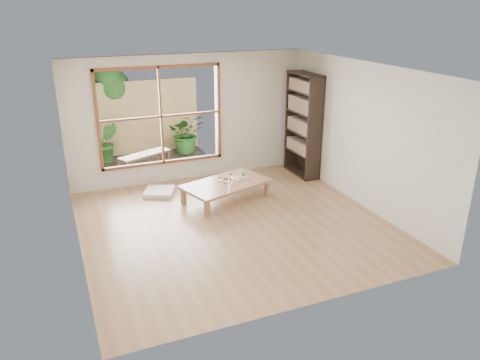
# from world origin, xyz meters

# --- Properties ---
(ground) EXTENTS (5.00, 5.00, 0.00)m
(ground) POSITION_xyz_m (0.00, 0.00, 0.00)
(ground) COLOR #A47F52
(ground) RESTS_ON ground
(low_table) EXTENTS (1.81, 1.35, 0.35)m
(low_table) POSITION_xyz_m (0.25, 1.01, 0.31)
(low_table) COLOR #AE7754
(low_table) RESTS_ON ground
(floor_cushion) EXTENTS (0.73, 0.73, 0.08)m
(floor_cushion) POSITION_xyz_m (-0.86, 1.79, 0.04)
(floor_cushion) COLOR beige
(floor_cushion) RESTS_ON ground
(bookshelf) EXTENTS (0.35, 0.98, 2.18)m
(bookshelf) POSITION_xyz_m (2.31, 1.75, 1.09)
(bookshelf) COLOR black
(bookshelf) RESTS_ON ground
(glass_tall) EXTENTS (0.07, 0.07, 0.13)m
(glass_tall) POSITION_xyz_m (0.22, 0.83, 0.42)
(glass_tall) COLOR silver
(glass_tall) RESTS_ON low_table
(glass_mid) EXTENTS (0.07, 0.07, 0.10)m
(glass_mid) POSITION_xyz_m (0.40, 1.13, 0.40)
(glass_mid) COLOR silver
(glass_mid) RESTS_ON low_table
(glass_short) EXTENTS (0.06, 0.06, 0.08)m
(glass_short) POSITION_xyz_m (0.15, 1.07, 0.39)
(glass_short) COLOR silver
(glass_short) RESTS_ON low_table
(glass_small) EXTENTS (0.07, 0.07, 0.09)m
(glass_small) POSITION_xyz_m (0.23, 0.98, 0.40)
(glass_small) COLOR silver
(glass_small) RESTS_ON low_table
(food_tray) EXTENTS (0.30, 0.23, 0.09)m
(food_tray) POSITION_xyz_m (0.61, 1.13, 0.37)
(food_tray) COLOR white
(food_tray) RESTS_ON low_table
(deck) EXTENTS (2.80, 2.00, 0.05)m
(deck) POSITION_xyz_m (-0.60, 3.56, 0.00)
(deck) COLOR #332B25
(deck) RESTS_ON ground
(garden_bench) EXTENTS (1.23, 0.81, 0.38)m
(garden_bench) POSITION_xyz_m (-0.84, 3.23, 0.34)
(garden_bench) COLOR black
(garden_bench) RESTS_ON deck
(bamboo_fence) EXTENTS (2.80, 0.06, 1.80)m
(bamboo_fence) POSITION_xyz_m (-0.60, 4.56, 0.90)
(bamboo_fence) COLOR tan
(bamboo_fence) RESTS_ON ground
(shrub_right) EXTENTS (1.01, 0.91, 0.97)m
(shrub_right) POSITION_xyz_m (0.40, 4.14, 0.51)
(shrub_right) COLOR #306224
(shrub_right) RESTS_ON deck
(shrub_left) EXTENTS (0.53, 0.43, 0.94)m
(shrub_left) POSITION_xyz_m (-1.52, 4.14, 0.50)
(shrub_left) COLOR #306224
(shrub_left) RESTS_ON deck
(garden_tree) EXTENTS (1.04, 0.85, 2.22)m
(garden_tree) POSITION_xyz_m (-1.28, 4.86, 1.63)
(garden_tree) COLOR #4C3D2D
(garden_tree) RESTS_ON ground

